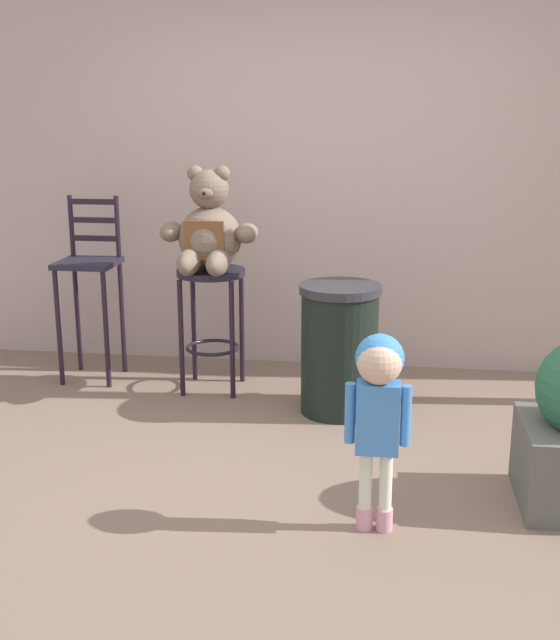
% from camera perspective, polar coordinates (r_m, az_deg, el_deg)
% --- Properties ---
extents(ground_plane, '(24.00, 24.00, 0.00)m').
position_cam_1_polar(ground_plane, '(3.88, 0.24, -11.80)').
color(ground_plane, '#7E6555').
extents(building_wall, '(7.28, 0.30, 3.01)m').
position_cam_1_polar(building_wall, '(5.55, 3.18, 12.37)').
color(building_wall, '#BAA19A').
rests_on(building_wall, ground_plane).
extents(bar_stool_with_teddy, '(0.43, 0.43, 0.78)m').
position_cam_1_polar(bar_stool_with_teddy, '(5.01, -4.94, 1.24)').
color(bar_stool_with_teddy, '#211C2C').
rests_on(bar_stool_with_teddy, ground_plane).
extents(teddy_bear, '(0.61, 0.55, 0.64)m').
position_cam_1_polar(teddy_bear, '(4.90, -5.14, 6.27)').
color(teddy_bear, '#715D4E').
rests_on(teddy_bear, bar_stool_with_teddy).
extents(child_walking, '(0.27, 0.22, 0.86)m').
position_cam_1_polar(child_walking, '(3.29, 7.11, -5.07)').
color(child_walking, pink).
rests_on(child_walking, ground_plane).
extents(trash_bin, '(0.48, 0.48, 0.77)m').
position_cam_1_polar(trash_bin, '(4.66, 4.28, -2.07)').
color(trash_bin, black).
rests_on(trash_bin, ground_plane).
extents(bar_chair_empty, '(0.37, 0.37, 1.20)m').
position_cam_1_polar(bar_chair_empty, '(5.34, -13.52, 3.11)').
color(bar_chair_empty, '#211C2C').
rests_on(bar_chair_empty, ground_plane).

